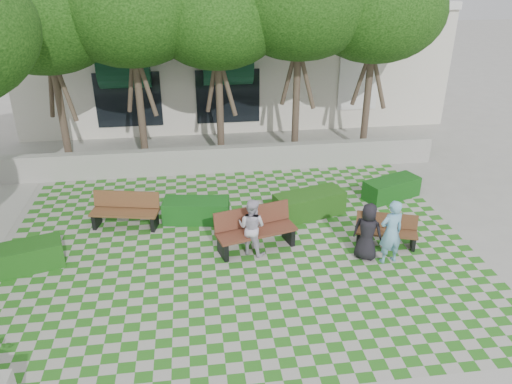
{
  "coord_description": "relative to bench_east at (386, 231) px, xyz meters",
  "views": [
    {
      "loc": [
        -1.03,
        -9.91,
        6.98
      ],
      "look_at": [
        0.5,
        1.5,
        1.4
      ],
      "focal_mm": 35.0,
      "sensor_mm": 36.0,
      "label": 1
    }
  ],
  "objects": [
    {
      "name": "hedge_midright",
      "position": [
        -1.63,
        1.83,
        -0.04
      ],
      "size": [
        2.18,
        1.36,
        0.71
      ],
      "primitive_type": "cube",
      "rotation": [
        0.0,
        0.0,
        0.29
      ],
      "color": "#1C4913",
      "rests_on": "ground"
    },
    {
      "name": "bench_mid",
      "position": [
        -3.42,
        0.28,
        0.13
      ],
      "size": [
        2.17,
        1.21,
        1.09
      ],
      "rotation": [
        0.0,
        0.0,
        0.27
      ],
      "color": "#552B1D",
      "rests_on": "ground"
    },
    {
      "name": "retaining_wall",
      "position": [
        -3.84,
        5.4,
        0.05
      ],
      "size": [
        15.0,
        0.36,
        0.9
      ],
      "primitive_type": "cube",
      "color": "#9E9B93",
      "rests_on": "ground"
    },
    {
      "name": "bench_east",
      "position": [
        0.0,
        0.0,
        0.0
      ],
      "size": [
        1.65,
        0.99,
        0.82
      ],
      "rotation": [
        0.0,
        0.0,
        -0.32
      ],
      "color": "#51311B",
      "rests_on": "ground"
    },
    {
      "name": "tree_row",
      "position": [
        -5.7,
        5.15,
        4.78
      ],
      "size": [
        17.7,
        13.4,
        7.41
      ],
      "color": "#47382B",
      "rests_on": "ground"
    },
    {
      "name": "building",
      "position": [
        -2.91,
        13.28,
        2.12
      ],
      "size": [
        18.0,
        8.92,
        5.15
      ],
      "color": "beige",
      "rests_on": "ground"
    },
    {
      "name": "person_blue",
      "position": [
        -0.24,
        -0.8,
        0.45
      ],
      "size": [
        0.68,
        0.51,
        1.69
      ],
      "primitive_type": "imported",
      "rotation": [
        0.0,
        0.0,
        3.33
      ],
      "color": "#74B0D4",
      "rests_on": "ground"
    },
    {
      "name": "hedge_midleft",
      "position": [
        -4.89,
        1.93,
        -0.07
      ],
      "size": [
        1.93,
        1.0,
        0.65
      ],
      "primitive_type": "cube",
      "rotation": [
        0.0,
        0.0,
        -0.15
      ],
      "color": "#134A17",
      "rests_on": "ground"
    },
    {
      "name": "hedge_east",
      "position": [
        1.17,
        2.61,
        -0.08
      ],
      "size": [
        1.92,
        1.31,
        0.62
      ],
      "primitive_type": "cube",
      "rotation": [
        0.0,
        0.0,
        0.37
      ],
      "color": "#124614",
      "rests_on": "ground"
    },
    {
      "name": "person_white",
      "position": [
        -3.54,
        0.05,
        0.36
      ],
      "size": [
        0.93,
        0.88,
        1.51
      ],
      "primitive_type": "imported",
      "rotation": [
        0.0,
        0.0,
        2.58
      ],
      "color": "silver",
      "rests_on": "ground"
    },
    {
      "name": "lawn",
      "position": [
        -3.84,
        0.2,
        -0.39
      ],
      "size": [
        12.0,
        12.0,
        0.0
      ],
      "primitive_type": "plane",
      "color": "#2B721E",
      "rests_on": "ground"
    },
    {
      "name": "bench_west",
      "position": [
        -6.85,
        1.89,
        0.07
      ],
      "size": [
        1.94,
        0.98,
        0.97
      ],
      "rotation": [
        0.0,
        0.0,
        -0.21
      ],
      "color": "brown",
      "rests_on": "ground"
    },
    {
      "name": "ground",
      "position": [
        -3.84,
        -0.8,
        -0.4
      ],
      "size": [
        90.0,
        90.0,
        0.0
      ],
      "primitive_type": "plane",
      "color": "gray",
      "rests_on": "ground"
    },
    {
      "name": "person_dark",
      "position": [
        -0.74,
        -0.56,
        0.35
      ],
      "size": [
        0.88,
        0.8,
        1.5
      ],
      "primitive_type": "imported",
      "rotation": [
        0.0,
        0.0,
        2.55
      ],
      "color": "black",
      "rests_on": "ground"
    },
    {
      "name": "hedge_west",
      "position": [
        -9.11,
        0.06,
        -0.07
      ],
      "size": [
        1.98,
        1.24,
        0.65
      ],
      "primitive_type": "cube",
      "rotation": [
        0.0,
        0.0,
        0.29
      ],
      "color": "#174A13",
      "rests_on": "ground"
    }
  ]
}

